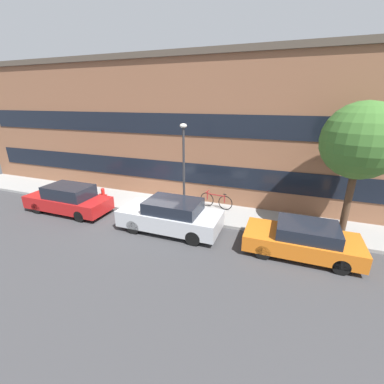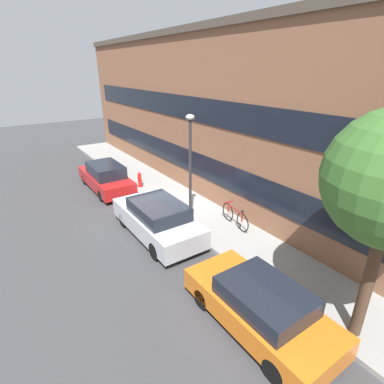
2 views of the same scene
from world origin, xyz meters
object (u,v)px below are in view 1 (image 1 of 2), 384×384
object	(u,v)px
parked_car_orange	(302,239)
lamp_post	(184,160)
parked_car_silver	(171,216)
street_tree	(361,142)
fire_hydrant	(103,195)
bicycle	(216,200)
parked_car_red	(68,199)

from	to	relation	value
parked_car_orange	lamp_post	world-z (taller)	lamp_post
parked_car_silver	lamp_post	distance (m)	2.61
street_tree	parked_car_silver	bearing A→B (deg)	-166.43
parked_car_silver	fire_hydrant	bearing A→B (deg)	-17.38
parked_car_orange	fire_hydrant	bearing A→B (deg)	-8.44
bicycle	street_tree	bearing A→B (deg)	175.76
parked_car_silver	parked_car_orange	size ratio (longest dim) A/B	1.09
parked_car_silver	bicycle	size ratio (longest dim) A/B	2.50
parked_car_red	street_tree	bearing A→B (deg)	-172.51
parked_car_red	street_tree	xyz separation A→B (m)	(12.62, 1.66, 3.36)
parked_car_red	lamp_post	xyz separation A→B (m)	(5.76, 1.51, 2.15)
lamp_post	street_tree	bearing A→B (deg)	1.28
parked_car_red	parked_car_silver	bearing A→B (deg)	-180.00
parked_car_orange	bicycle	size ratio (longest dim) A/B	2.28
street_tree	bicycle	bearing A→B (deg)	168.30
parked_car_red	fire_hydrant	world-z (taller)	parked_car_red
parked_car_orange	bicycle	distance (m)	4.95
parked_car_orange	fire_hydrant	distance (m)	10.24
parked_car_red	parked_car_silver	world-z (taller)	parked_car_silver
bicycle	street_tree	size ratio (longest dim) A/B	0.33
fire_hydrant	lamp_post	xyz separation A→B (m)	(4.82, 0.00, 2.31)
lamp_post	bicycle	bearing A→B (deg)	46.72
fire_hydrant	bicycle	xyz separation A→B (m)	(6.06, 1.32, 0.02)
lamp_post	parked_car_red	bearing A→B (deg)	-165.34
parked_car_red	bicycle	bearing A→B (deg)	-158.02
parked_car_silver	bicycle	xyz separation A→B (m)	(1.26, 2.82, -0.15)
parked_car_silver	fire_hydrant	distance (m)	5.03
parked_car_orange	lamp_post	bearing A→B (deg)	-15.84
parked_car_silver	street_tree	xyz separation A→B (m)	(6.88, 1.66, 3.33)
bicycle	parked_car_orange	bearing A→B (deg)	152.71
parked_car_silver	parked_car_orange	bearing A→B (deg)	-180.00
parked_car_orange	street_tree	bearing A→B (deg)	-133.01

